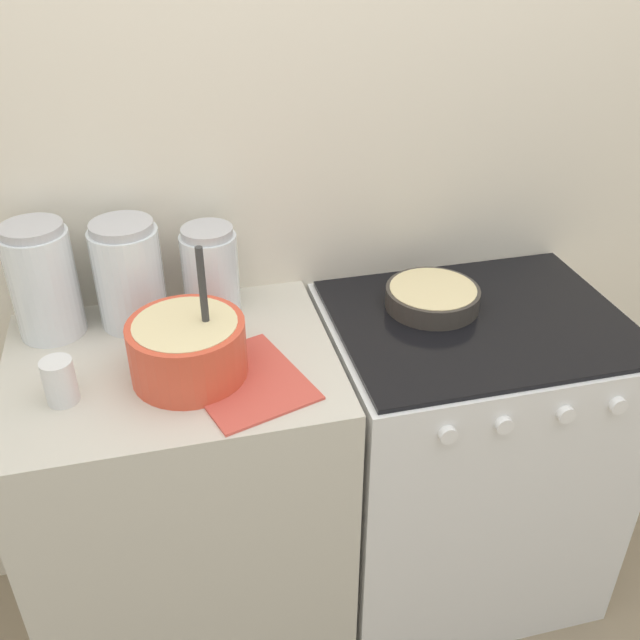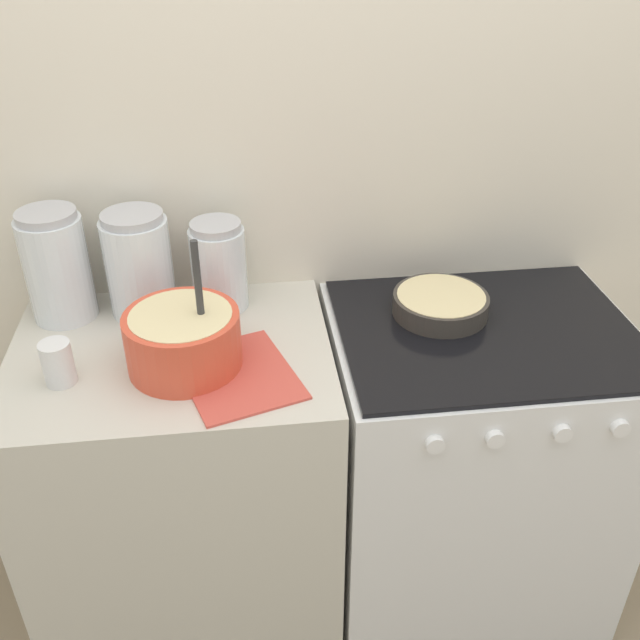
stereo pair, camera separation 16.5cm
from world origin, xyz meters
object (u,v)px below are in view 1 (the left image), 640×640
storage_jar_middle (130,281)px  tin_can (60,381)px  stove (461,456)px  storage_jar_right (211,277)px  baking_pan (432,297)px  mixing_bowl (188,346)px  storage_jar_left (45,288)px

storage_jar_middle → tin_can: storage_jar_middle is taller
tin_can → stove: bearing=5.3°
tin_can → storage_jar_middle: bearing=61.4°
stove → storage_jar_middle: 1.02m
storage_jar_middle → storage_jar_right: bearing=0.0°
storage_jar_right → baking_pan: bearing=-11.6°
stove → mixing_bowl: mixing_bowl is taller
baking_pan → storage_jar_right: 0.55m
mixing_bowl → storage_jar_left: (-0.30, 0.26, 0.04)m
mixing_bowl → storage_jar_middle: mixing_bowl is taller
storage_jar_middle → tin_can: (-0.15, -0.28, -0.06)m
baking_pan → storage_jar_middle: (-0.73, 0.11, 0.08)m
tin_can → storage_jar_right: bearing=39.3°
stove → storage_jar_left: storage_jar_left is taller
stove → baking_pan: (-0.10, 0.08, 0.48)m
stove → storage_jar_middle: size_ratio=3.48×
storage_jar_right → stove: bearing=-16.9°
storage_jar_right → mixing_bowl: bearing=-107.6°
mixing_bowl → tin_can: size_ratio=3.07×
baking_pan → storage_jar_left: size_ratio=0.85×
stove → storage_jar_middle: storage_jar_middle is taller
stove → mixing_bowl: size_ratio=3.00×
storage_jar_left → storage_jar_middle: size_ratio=1.06×
storage_jar_left → stove: bearing=-10.7°
mixing_bowl → storage_jar_middle: 0.28m
stove → baking_pan: bearing=139.6°
mixing_bowl → tin_can: (-0.26, -0.03, -0.03)m
baking_pan → tin_can: bearing=-168.9°
baking_pan → storage_jar_middle: storage_jar_middle is taller
stove → mixing_bowl: 0.89m
stove → storage_jar_right: size_ratio=4.01×
storage_jar_middle → tin_can: 0.33m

